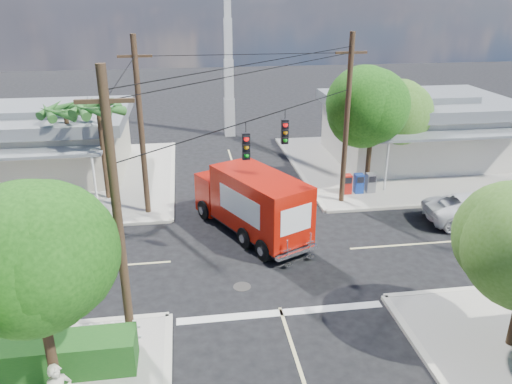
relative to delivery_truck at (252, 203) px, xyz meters
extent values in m
plane|color=black|center=(0.17, -2.19, -1.59)|extent=(120.00, 120.00, 0.00)
cube|color=#ADA79C|center=(11.17, 8.81, -1.52)|extent=(14.00, 14.00, 0.14)
cube|color=beige|center=(4.17, 8.81, -1.52)|extent=(0.25, 14.00, 0.14)
cube|color=beige|center=(11.17, 1.81, -1.52)|extent=(14.00, 0.25, 0.14)
cube|color=#ADA79C|center=(-10.83, 8.81, -1.52)|extent=(14.00, 14.00, 0.14)
cube|color=beige|center=(-3.83, 8.81, -1.52)|extent=(0.25, 14.00, 0.14)
cube|color=beige|center=(-10.83, 1.81, -1.52)|extent=(14.00, 0.25, 0.14)
cube|color=beige|center=(0.17, 7.81, -1.59)|extent=(0.12, 12.00, 0.01)
cube|color=beige|center=(10.17, -2.19, -1.59)|extent=(12.00, 0.12, 0.01)
cube|color=beige|center=(-9.83, -2.19, -1.59)|extent=(12.00, 0.12, 0.01)
cube|color=silver|center=(0.17, -6.49, -1.59)|extent=(7.50, 0.40, 0.01)
cube|color=silver|center=(12.67, 9.81, 0.25)|extent=(11.00, 8.00, 3.40)
cube|color=slate|center=(12.67, 9.81, 2.30)|extent=(11.80, 8.80, 0.70)
cube|color=slate|center=(12.67, 9.81, 2.80)|extent=(6.05, 4.40, 0.50)
cube|color=slate|center=(12.67, 4.91, 1.45)|extent=(9.90, 1.80, 0.15)
cylinder|color=silver|center=(8.27, 4.11, 0.00)|extent=(0.12, 0.12, 2.90)
cube|color=beige|center=(-11.83, 10.31, 0.15)|extent=(10.00, 8.00, 3.20)
cube|color=slate|center=(-11.83, 10.31, 2.10)|extent=(10.80, 8.80, 0.70)
cube|color=slate|center=(-11.83, 10.31, 2.60)|extent=(5.50, 4.40, 0.50)
cube|color=slate|center=(-11.83, 5.41, 1.25)|extent=(9.00, 1.80, 0.15)
cylinder|color=silver|center=(-7.83, 4.61, -0.10)|extent=(0.12, 0.12, 2.70)
cube|color=silver|center=(0.67, 17.81, -0.09)|extent=(0.80, 0.80, 3.00)
cube|color=silver|center=(0.67, 17.81, 2.91)|extent=(0.70, 0.70, 3.00)
cube|color=silver|center=(0.67, 17.81, 5.91)|extent=(0.60, 0.60, 3.00)
cylinder|color=#422D1C|center=(-6.83, -9.69, 0.40)|extent=(0.28, 0.28, 3.71)
sphere|color=#16450E|center=(-6.83, -9.69, 2.72)|extent=(3.71, 3.71, 3.71)
sphere|color=#16450E|center=(-7.23, -9.49, 2.95)|extent=(3.02, 3.02, 3.02)
sphere|color=#16450E|center=(-6.48, -9.99, 2.61)|extent=(3.25, 3.25, 3.25)
cylinder|color=#422D1C|center=(7.37, 4.61, 0.59)|extent=(0.28, 0.28, 4.10)
sphere|color=#16450E|center=(7.37, 4.61, 3.15)|extent=(4.10, 4.10, 4.10)
sphere|color=#16450E|center=(6.97, 4.81, 3.41)|extent=(3.33, 3.33, 3.33)
sphere|color=#16450E|center=(7.72, 4.31, 3.03)|extent=(3.58, 3.58, 3.58)
cylinder|color=#422D1C|center=(9.97, 6.81, 0.34)|extent=(0.28, 0.28, 3.58)
sphere|color=#396919|center=(9.97, 6.81, 2.58)|extent=(3.58, 3.58, 3.58)
sphere|color=#396919|center=(9.57, 7.01, 2.80)|extent=(2.91, 2.91, 2.91)
sphere|color=#396919|center=(10.32, 6.51, 2.47)|extent=(3.14, 3.14, 3.14)
cylinder|color=#422D1C|center=(-7.33, 5.31, 1.05)|extent=(0.24, 0.24, 5.00)
cone|color=#2B6525|center=(-6.43, 5.31, 3.65)|extent=(0.50, 2.06, 0.98)
cone|color=#2B6525|center=(-6.76, 6.01, 3.65)|extent=(1.92, 1.68, 0.98)
cone|color=#2B6525|center=(-7.53, 6.19, 3.65)|extent=(2.12, 0.95, 0.98)
cone|color=#2B6525|center=(-8.14, 5.70, 3.65)|extent=(1.34, 2.07, 0.98)
cone|color=#2B6525|center=(-8.14, 4.92, 3.65)|extent=(1.34, 2.07, 0.98)
cone|color=#2B6525|center=(-7.53, 4.43, 3.65)|extent=(2.12, 0.95, 0.98)
cone|color=#2B6525|center=(-6.76, 4.61, 3.65)|extent=(1.92, 1.68, 0.98)
cylinder|color=#422D1C|center=(-9.33, 6.81, 0.85)|extent=(0.24, 0.24, 4.60)
cone|color=#2B6525|center=(-8.43, 6.81, 3.25)|extent=(0.50, 2.06, 0.98)
cone|color=#2B6525|center=(-8.76, 7.51, 3.25)|extent=(1.92, 1.68, 0.98)
cone|color=#2B6525|center=(-9.53, 7.69, 3.25)|extent=(2.12, 0.95, 0.98)
cone|color=#2B6525|center=(-10.14, 7.20, 3.25)|extent=(1.34, 2.07, 0.98)
cone|color=#2B6525|center=(-10.14, 6.42, 3.25)|extent=(1.34, 2.07, 0.98)
cone|color=#2B6525|center=(-9.53, 5.93, 3.25)|extent=(2.12, 0.95, 0.98)
cone|color=#2B6525|center=(-8.76, 6.11, 3.25)|extent=(1.92, 1.68, 0.98)
cylinder|color=#473321|center=(-5.03, -7.39, 2.91)|extent=(0.28, 0.28, 9.00)
cube|color=#473321|center=(-5.03, -7.39, 6.41)|extent=(1.60, 0.12, 0.12)
cylinder|color=#473321|center=(5.37, 3.01, 2.91)|extent=(0.28, 0.28, 9.00)
cube|color=#473321|center=(5.37, 3.01, 6.41)|extent=(1.60, 0.12, 0.12)
cylinder|color=#473321|center=(-5.03, 3.01, 2.91)|extent=(0.28, 0.28, 9.00)
cube|color=#473321|center=(-5.03, 3.01, 6.41)|extent=(1.60, 0.12, 0.12)
cylinder|color=black|center=(0.17, -2.19, 4.61)|extent=(10.43, 10.43, 0.04)
cube|color=black|center=(-0.63, -2.99, 3.66)|extent=(0.30, 0.24, 1.05)
sphere|color=red|center=(-0.63, -3.13, 3.99)|extent=(0.20, 0.20, 0.20)
cube|color=black|center=(1.27, -1.09, 3.66)|extent=(0.30, 0.24, 1.05)
sphere|color=red|center=(1.27, -1.23, 3.99)|extent=(0.20, 0.20, 0.20)
cube|color=silver|center=(-7.63, -7.79, -1.10)|extent=(5.94, 0.05, 0.08)
cube|color=silver|center=(-7.63, -7.79, -0.70)|extent=(5.94, 0.05, 0.08)
cube|color=silver|center=(-4.83, -7.79, -0.95)|extent=(0.09, 0.06, 1.00)
cube|color=#164915|center=(-7.83, -8.59, -0.90)|extent=(6.20, 1.20, 1.10)
cube|color=#B41B13|center=(5.97, 4.01, -0.90)|extent=(0.50, 0.50, 1.10)
cube|color=#16389B|center=(6.67, 4.01, -0.90)|extent=(0.50, 0.50, 1.10)
cube|color=slate|center=(7.37, 4.01, -0.90)|extent=(0.50, 0.50, 1.10)
cube|color=black|center=(-0.06, 0.13, -1.10)|extent=(4.95, 7.18, 0.22)
cube|color=#BE1306|center=(-1.28, 2.58, -0.38)|extent=(2.60, 2.32, 1.97)
cube|color=black|center=(-1.55, 3.14, -0.02)|extent=(1.79, 1.04, 0.85)
cube|color=silver|center=(-1.63, 3.30, -1.01)|extent=(1.90, 1.01, 0.31)
cube|color=#BE1306|center=(0.29, -0.60, 0.24)|extent=(4.31, 5.65, 2.60)
cube|color=white|center=(1.32, -0.09, 0.38)|extent=(1.45, 2.90, 1.17)
cube|color=white|center=(-0.73, -1.10, 0.38)|extent=(1.45, 2.90, 1.17)
cube|color=white|center=(1.46, -2.94, 0.38)|extent=(1.45, 0.73, 1.17)
cube|color=silver|center=(1.51, -3.05, -1.10)|extent=(2.03, 1.16, 0.16)
cube|color=silver|center=(1.00, -3.43, -0.74)|extent=(0.39, 0.23, 0.90)
cube|color=silver|center=(2.12, -2.87, -0.74)|extent=(0.39, 0.23, 0.90)
cylinder|color=black|center=(-2.14, 2.00, -1.10)|extent=(0.69, 1.01, 0.99)
cylinder|color=black|center=(-0.29, 2.91, -1.10)|extent=(0.69, 1.01, 0.99)
cylinder|color=black|center=(0.17, -2.66, -1.10)|extent=(0.69, 1.01, 0.99)
cylinder|color=black|center=(2.01, -1.75, -1.10)|extent=(0.69, 1.01, 0.99)
imported|color=silver|center=(11.31, -0.44, -0.87)|extent=(5.36, 2.70, 1.45)
camera|label=1|loc=(-2.92, -21.27, 9.12)|focal=35.00mm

